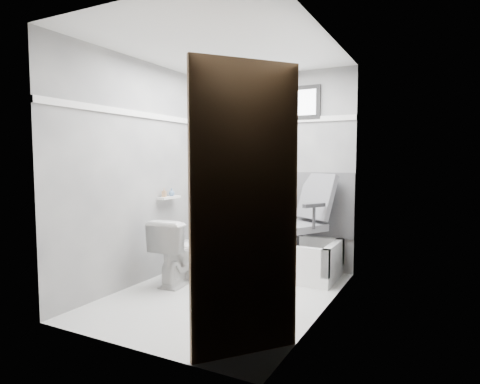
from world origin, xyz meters
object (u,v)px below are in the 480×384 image
Objects in this scene: office_chair at (297,219)px; toilet at (180,251)px; soap_bottle_a at (164,192)px; soap_bottle_b at (172,192)px; door at (261,218)px; bathtub at (273,256)px.

office_chair is 1.49× the size of toilet.
toilet is 0.71m from soap_bottle_a.
soap_bottle_b is (0.00, 0.14, -0.01)m from soap_bottle_a.
soap_bottle_a is at bearing 141.00° from door.
soap_bottle_a is at bearing -90.00° from soap_bottle_b.
toilet is 2.23m from door.
soap_bottle_b is (-1.92, 1.69, -0.04)m from door.
office_chair is 1.56m from soap_bottle_a.
office_chair is (0.28, 0.04, 0.44)m from bathtub.
soap_bottle_b is (-1.08, -0.52, 0.75)m from bathtub.
bathtub is 2.10× the size of toilet.
soap_bottle_a is 1.13× the size of soap_bottle_b.
door reaches higher than toilet.
office_chair is 10.35× the size of soap_bottle_a.
door is at bearing -41.44° from soap_bottle_b.
door reaches higher than bathtub.
office_chair is 1.38m from toilet.
soap_bottle_b is (-1.36, -0.56, 0.31)m from office_chair.
soap_bottle_a reaches higher than soap_bottle_b.
door is 21.97× the size of soap_bottle_b.
soap_bottle_a reaches higher than toilet.
office_chair reaches higher than soap_bottle_b.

